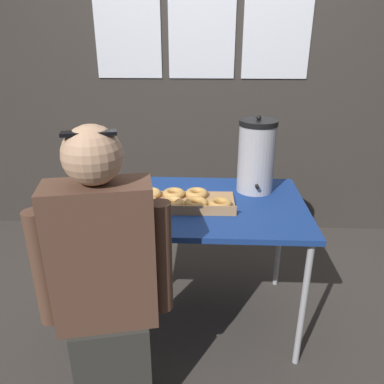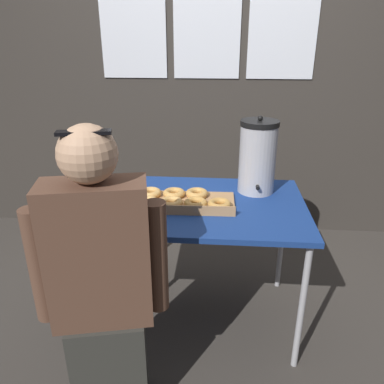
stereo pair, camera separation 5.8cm
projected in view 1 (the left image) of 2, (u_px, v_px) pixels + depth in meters
ground_plane at (195, 314)px, 2.27m from camera, size 12.00×12.00×0.00m
back_wall at (202, 59)px, 2.85m from camera, size 6.00×0.11×2.80m
folding_table at (195, 212)px, 2.01m from camera, size 1.16×0.76×0.75m
donut_box at (181, 200)px, 1.95m from camera, size 0.54×0.29×0.05m
coffee_urn at (256, 156)px, 2.07m from camera, size 0.21×0.24×0.43m
cell_phone at (99, 213)px, 1.85m from camera, size 0.13×0.16×0.01m
person_seated at (107, 291)px, 1.48m from camera, size 0.52×0.27×1.30m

